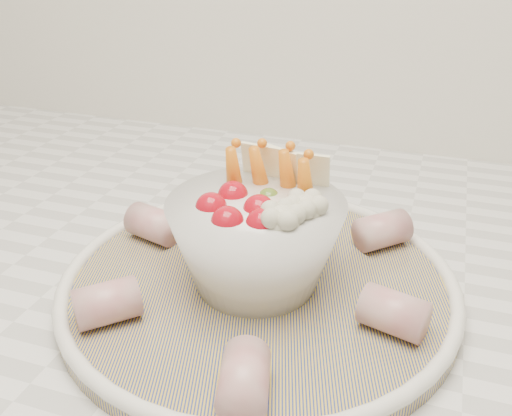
% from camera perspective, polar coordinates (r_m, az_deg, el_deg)
% --- Properties ---
extents(serving_platter, '(0.41, 0.41, 0.02)m').
position_cam_1_polar(serving_platter, '(0.49, 0.27, -7.49)').
color(serving_platter, navy).
rests_on(serving_platter, kitchen_counter).
extents(veggie_bowl, '(0.14, 0.14, 0.11)m').
position_cam_1_polar(veggie_bowl, '(0.46, 0.12, -3.04)').
color(veggie_bowl, silver).
rests_on(veggie_bowl, serving_platter).
extents(cured_meat_rolls, '(0.28, 0.31, 0.03)m').
position_cam_1_polar(cured_meat_rolls, '(0.48, 0.27, -5.51)').
color(cured_meat_rolls, '#A84D54').
rests_on(cured_meat_rolls, serving_platter).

